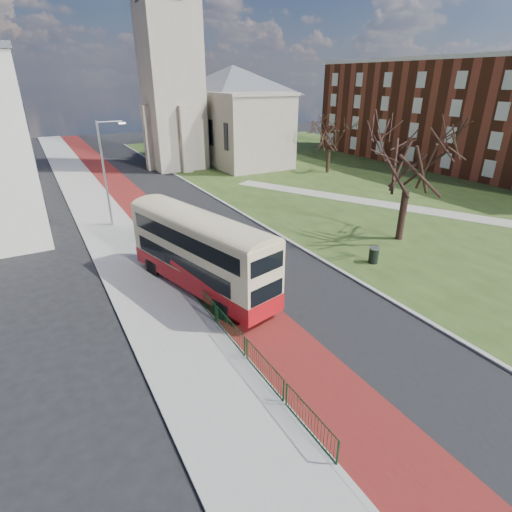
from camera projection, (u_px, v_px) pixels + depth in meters
ground at (278, 317)px, 19.94m from camera, size 160.00×160.00×0.00m
road_carriageway at (176, 209)px, 36.54m from camera, size 9.00×120.00×0.01m
bus_lane at (146, 213)px, 35.34m from camera, size 3.40×120.00×0.01m
pavement_west at (102, 219)px, 33.62m from camera, size 4.00×120.00×0.12m
kerb_west at (126, 216)px, 34.51m from camera, size 0.25×120.00×0.13m
kerb_east at (213, 196)px, 40.17m from camera, size 0.25×80.00×0.13m
grass_green at (362, 175)px, 49.09m from camera, size 40.00×80.00×0.04m
footpath at (404, 207)px, 36.83m from camera, size 18.84×32.82×0.03m
pedestrian_railing at (193, 288)px, 21.58m from camera, size 0.07×24.00×1.12m
gothic_church at (205, 60)px, 50.49m from camera, size 16.38×18.00×40.00m
brick_terrace at (461, 114)px, 51.01m from camera, size 10.30×44.30×13.50m
streetlamp at (106, 169)px, 30.47m from camera, size 2.13×0.18×8.00m
bus at (200, 250)px, 21.56m from camera, size 4.84×10.56×4.30m
winter_tree_near at (412, 151)px, 27.01m from camera, size 7.59×7.59×9.24m
winter_tree_far at (330, 131)px, 48.63m from camera, size 6.05×6.05×7.30m
litter_bin at (374, 255)px, 25.56m from camera, size 0.80×0.80×1.05m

